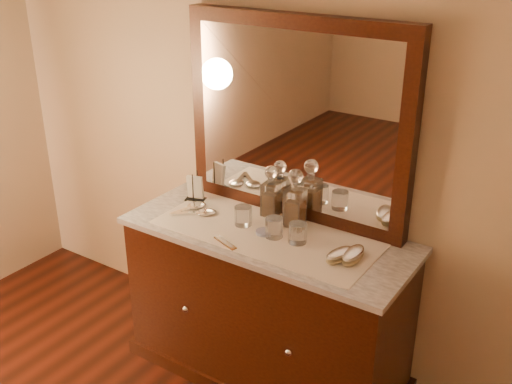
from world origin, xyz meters
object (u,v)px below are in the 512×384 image
Objects in this scene: brush_near at (339,255)px; hand_mirror_inner at (202,212)px; hand_mirror_outer at (194,206)px; decanter_right at (295,204)px; brush_far at (353,255)px; napkin_rack at (195,189)px; pin_dish at (264,232)px; decanter_left at (271,196)px; comb at (225,243)px; mirror_frame at (296,120)px; dresser_cabinet at (267,308)px.

brush_near reaches higher than hand_mirror_inner.
hand_mirror_inner is (0.08, -0.03, 0.00)m from hand_mirror_outer.
decanter_right is 0.42m from brush_far.
hand_mirror_outer is at bearing 178.55° from brush_far.
napkin_rack is at bearing 123.31° from hand_mirror_outer.
decanter_left reaches higher than pin_dish.
comb is at bearing -92.53° from decanter_left.
comb is (-0.10, -0.18, -0.00)m from pin_dish.
brush_near is at bearing -8.93° from napkin_rack.
dresser_cabinet is at bearing -90.00° from mirror_frame.
pin_dish is 0.51× the size of napkin_rack.
napkin_rack is 0.53× the size of decanter_right.
comb is 0.87× the size of brush_near.
napkin_rack is at bearing 171.07° from brush_near.
mirror_frame is 14.78× the size of pin_dish.
brush_near is (0.41, -0.05, 0.47)m from dresser_cabinet.
comb is at bearing -30.77° from hand_mirror_outer.
dresser_cabinet is 8.04× the size of brush_near.
pin_dish reaches higher than comb.
hand_mirror_inner is at bearing 178.34° from brush_near.
decanter_left is 0.36m from hand_mirror_inner.
hand_mirror_outer is 0.09m from hand_mirror_inner.
hand_mirror_outer is (-0.46, 0.01, 0.45)m from dresser_cabinet.
dresser_cabinet is at bearing -120.88° from decanter_right.
dresser_cabinet is 0.65m from hand_mirror_outer.
brush_far reaches higher than dresser_cabinet.
brush_near reaches higher than comb.
napkin_rack reaches higher than dresser_cabinet.
hand_mirror_inner is at bearing -20.14° from hand_mirror_outer.
mirror_frame is 0.67m from hand_mirror_inner.
dresser_cabinet is 8.78× the size of napkin_rack.
mirror_frame is 7.93× the size of comb.
mirror_frame is 0.71m from brush_far.
mirror_frame reaches higher than comb.
pin_dish is at bearing 177.22° from brush_near.
brush_far reaches higher than brush_near.
comb is (-0.10, -0.21, 0.45)m from dresser_cabinet.
napkin_rack is 0.60m from decanter_right.
brush_far is at bearing -29.67° from mirror_frame.
napkin_rack is 0.59× the size of decanter_left.
hand_mirror_inner is (-0.30, -0.19, -0.09)m from decanter_left.
comb is 0.95× the size of napkin_rack.
brush_near is at bearing -27.76° from decanter_right.
pin_dish is 0.30× the size of decanter_left.
decanter_left is at bearing 8.11° from napkin_rack.
pin_dish is (-0.00, -0.27, -0.49)m from mirror_frame.
pin_dish reaches higher than dresser_cabinet.
dresser_cabinet is 6.32× the size of hand_mirror_outer.
pin_dish is at bearing -13.62° from napkin_rack.
dresser_cabinet is at bearing -0.71° from hand_mirror_outer.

